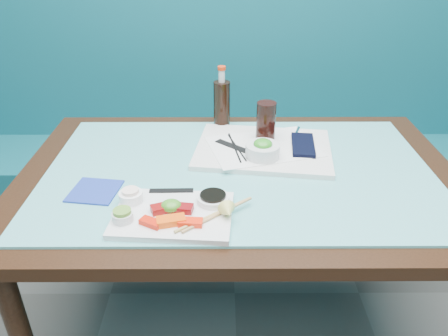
{
  "coord_description": "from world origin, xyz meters",
  "views": [
    {
      "loc": [
        -0.05,
        0.24,
        1.44
      ],
      "look_at": [
        -0.05,
        1.38,
        0.8
      ],
      "focal_mm": 35.0,
      "sensor_mm": 36.0,
      "label": 1
    }
  ],
  "objects_px": {
    "booth_bench": "(233,155)",
    "cola_bottle_body": "(222,105)",
    "seaweed_bowl": "(263,151)",
    "blue_napkin": "(95,191)",
    "cola_glass": "(266,122)",
    "dining_table": "(239,193)",
    "serving_tray": "(263,149)",
    "sashimi_plate": "(173,215)"
  },
  "relations": [
    {
      "from": "dining_table",
      "to": "blue_napkin",
      "type": "xyz_separation_m",
      "value": [
        -0.43,
        -0.13,
        0.09
      ]
    },
    {
      "from": "sashimi_plate",
      "to": "blue_napkin",
      "type": "xyz_separation_m",
      "value": [
        -0.24,
        0.13,
        -0.01
      ]
    },
    {
      "from": "booth_bench",
      "to": "serving_tray",
      "type": "xyz_separation_m",
      "value": [
        0.09,
        -0.71,
        0.39
      ]
    },
    {
      "from": "booth_bench",
      "to": "serving_tray",
      "type": "height_order",
      "value": "booth_bench"
    },
    {
      "from": "booth_bench",
      "to": "cola_bottle_body",
      "type": "bearing_deg",
      "value": -96.34
    },
    {
      "from": "seaweed_bowl",
      "to": "cola_glass",
      "type": "distance_m",
      "value": 0.14
    },
    {
      "from": "cola_glass",
      "to": "blue_napkin",
      "type": "bearing_deg",
      "value": -149.07
    },
    {
      "from": "sashimi_plate",
      "to": "serving_tray",
      "type": "relative_size",
      "value": 0.68
    },
    {
      "from": "blue_napkin",
      "to": "cola_glass",
      "type": "bearing_deg",
      "value": 30.93
    },
    {
      "from": "cola_bottle_body",
      "to": "blue_napkin",
      "type": "bearing_deg",
      "value": -128.22
    },
    {
      "from": "booth_bench",
      "to": "dining_table",
      "type": "distance_m",
      "value": 0.89
    },
    {
      "from": "sashimi_plate",
      "to": "serving_tray",
      "type": "distance_m",
      "value": 0.47
    },
    {
      "from": "booth_bench",
      "to": "serving_tray",
      "type": "bearing_deg",
      "value": -83.05
    },
    {
      "from": "cola_bottle_body",
      "to": "blue_napkin",
      "type": "distance_m",
      "value": 0.61
    },
    {
      "from": "dining_table",
      "to": "booth_bench",
      "type": "bearing_deg",
      "value": 90.0
    },
    {
      "from": "dining_table",
      "to": "cola_bottle_body",
      "type": "relative_size",
      "value": 7.93
    },
    {
      "from": "booth_bench",
      "to": "seaweed_bowl",
      "type": "height_order",
      "value": "booth_bench"
    },
    {
      "from": "seaweed_bowl",
      "to": "cola_glass",
      "type": "relative_size",
      "value": 0.81
    },
    {
      "from": "dining_table",
      "to": "cola_bottle_body",
      "type": "bearing_deg",
      "value": 99.31
    },
    {
      "from": "cola_bottle_body",
      "to": "sashimi_plate",
      "type": "bearing_deg",
      "value": -102.18
    },
    {
      "from": "serving_tray",
      "to": "sashimi_plate",
      "type": "bearing_deg",
      "value": -117.28
    },
    {
      "from": "serving_tray",
      "to": "blue_napkin",
      "type": "distance_m",
      "value": 0.57
    },
    {
      "from": "serving_tray",
      "to": "blue_napkin",
      "type": "height_order",
      "value": "serving_tray"
    },
    {
      "from": "booth_bench",
      "to": "seaweed_bowl",
      "type": "distance_m",
      "value": 0.9
    },
    {
      "from": "dining_table",
      "to": "cola_bottle_body",
      "type": "height_order",
      "value": "cola_bottle_body"
    },
    {
      "from": "cola_glass",
      "to": "serving_tray",
      "type": "bearing_deg",
      "value": -100.3
    },
    {
      "from": "dining_table",
      "to": "blue_napkin",
      "type": "distance_m",
      "value": 0.46
    },
    {
      "from": "dining_table",
      "to": "seaweed_bowl",
      "type": "xyz_separation_m",
      "value": [
        0.08,
        0.05,
        0.13
      ]
    },
    {
      "from": "serving_tray",
      "to": "cola_bottle_body",
      "type": "xyz_separation_m",
      "value": [
        -0.14,
        0.21,
        0.08
      ]
    },
    {
      "from": "sashimi_plate",
      "to": "blue_napkin",
      "type": "height_order",
      "value": "sashimi_plate"
    },
    {
      "from": "seaweed_bowl",
      "to": "cola_bottle_body",
      "type": "bearing_deg",
      "value": 114.76
    },
    {
      "from": "booth_bench",
      "to": "blue_napkin",
      "type": "distance_m",
      "value": 1.13
    },
    {
      "from": "seaweed_bowl",
      "to": "booth_bench",
      "type": "bearing_deg",
      "value": 95.58
    },
    {
      "from": "dining_table",
      "to": "seaweed_bowl",
      "type": "distance_m",
      "value": 0.16
    },
    {
      "from": "sashimi_plate",
      "to": "booth_bench",
      "type": "bearing_deg",
      "value": 84.78
    },
    {
      "from": "cola_glass",
      "to": "blue_napkin",
      "type": "distance_m",
      "value": 0.62
    },
    {
      "from": "serving_tray",
      "to": "cola_bottle_body",
      "type": "distance_m",
      "value": 0.27
    },
    {
      "from": "cola_glass",
      "to": "blue_napkin",
      "type": "relative_size",
      "value": 1.03
    },
    {
      "from": "sashimi_plate",
      "to": "dining_table",
      "type": "bearing_deg",
      "value": 58.85
    },
    {
      "from": "dining_table",
      "to": "sashimi_plate",
      "type": "bearing_deg",
      "value": -125.47
    },
    {
      "from": "sashimi_plate",
      "to": "cola_glass",
      "type": "bearing_deg",
      "value": 61.77
    },
    {
      "from": "dining_table",
      "to": "serving_tray",
      "type": "relative_size",
      "value": 3.09
    }
  ]
}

